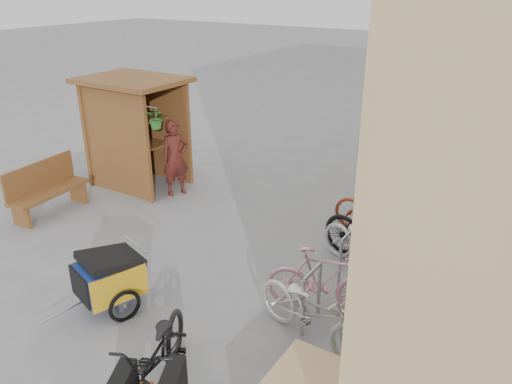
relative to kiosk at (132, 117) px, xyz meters
The scene contains 16 objects.
ground 4.39m from the kiosk, 37.02° to the right, with size 80.00×80.00×0.00m, color gray.
kiosk is the anchor object (origin of this frame).
bike_rack 5.67m from the kiosk, ahead, with size 0.05×5.35×0.86m.
bench 2.34m from the kiosk, 101.16° to the right, with size 0.63×1.68×1.04m.
shopping_carts 7.44m from the kiosk, 31.61° to the left, with size 0.54×2.15×0.97m.
child_trailer 4.79m from the kiosk, 50.19° to the right, with size 0.99×1.53×0.89m.
cargo_bike 6.60m from the kiosk, 43.49° to the right, with size 1.38×1.95×0.97m.
person_kiosk 1.35m from the kiosk, ahead, with size 0.60×0.39×1.63m, color maroon.
bike_0 6.49m from the kiosk, 25.82° to the right, with size 0.65×1.86×0.98m, color beige.
bike_1 6.03m from the kiosk, 20.47° to the right, with size 0.45×1.61×0.97m, color pink.
bike_2 5.89m from the kiosk, ahead, with size 0.63×1.79×0.94m, color #B3B3B8.
bike_3 5.86m from the kiosk, ahead, with size 0.52×1.85×1.11m, color black.
bike_4 5.63m from the kiosk, ahead, with size 0.62×1.76×0.93m, color maroon.
bike_5 5.76m from the kiosk, ahead, with size 0.42×1.47×0.88m, color beige.
bike_6 6.06m from the kiosk, 16.55° to the left, with size 0.55×1.58×0.83m, color beige.
bike_7 5.93m from the kiosk, 21.09° to the left, with size 0.42×1.47×0.89m, color #B3B3B8.
Camera 1 is at (4.60, -5.05, 4.32)m, focal length 35.00 mm.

